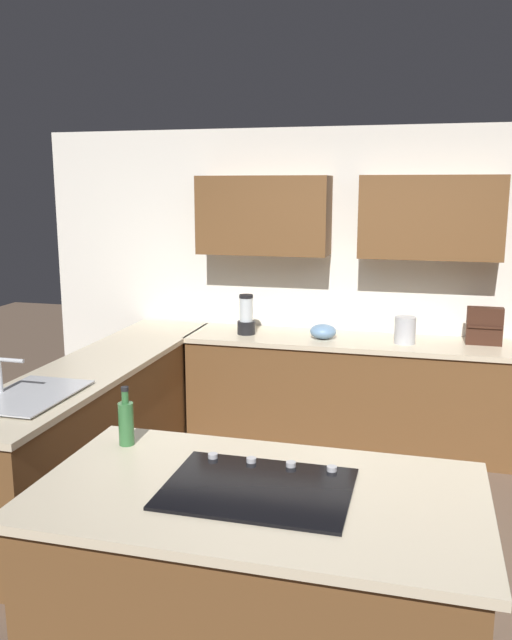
{
  "coord_description": "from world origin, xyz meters",
  "views": [
    {
      "loc": [
        -0.39,
        3.49,
        2.12
      ],
      "look_at": [
        0.78,
        -0.97,
        1.18
      ],
      "focal_mm": 36.84,
      "sensor_mm": 36.0,
      "label": 1
    }
  ],
  "objects": [
    {
      "name": "sink_unit",
      "position": [
        1.83,
        0.27,
        0.92
      ],
      "size": [
        0.46,
        0.7,
        0.23
      ],
      "color": "#515456",
      "rests_on": "countertop_side"
    },
    {
      "name": "lower_cabinets_back",
      "position": [
        0.1,
        -1.72,
        0.43
      ],
      "size": [
        2.8,
        0.6,
        0.86
      ],
      "primitive_type": "cube",
      "color": "brown",
      "rests_on": "ground"
    },
    {
      "name": "countertop_side",
      "position": [
        1.82,
        -0.55,
        0.88
      ],
      "size": [
        0.64,
        2.94,
        0.04
      ],
      "primitive_type": "cube",
      "color": "beige",
      "rests_on": "lower_cabinets_side"
    },
    {
      "name": "kettle",
      "position": [
        -0.25,
        -1.68,
        1.01
      ],
      "size": [
        0.17,
        0.17,
        0.21
      ],
      "primitive_type": "cylinder",
      "color": "#B7BABF",
      "rests_on": "countertop_back"
    },
    {
      "name": "blender",
      "position": [
        1.05,
        -1.68,
        1.04
      ],
      "size": [
        0.15,
        0.15,
        0.33
      ],
      "color": "black",
      "rests_on": "countertop_back"
    },
    {
      "name": "island_base",
      "position": [
        0.23,
        1.09,
        0.43
      ],
      "size": [
        1.76,
        0.96,
        0.86
      ],
      "primitive_type": "cube",
      "color": "brown",
      "rests_on": "ground"
    },
    {
      "name": "oil_bottle",
      "position": [
        0.96,
        0.78,
        1.02
      ],
      "size": [
        0.07,
        0.07,
        0.29
      ],
      "color": "#336B38",
      "rests_on": "island_top"
    },
    {
      "name": "cooktop",
      "position": [
        0.23,
        1.08,
        0.91
      ],
      "size": [
        0.76,
        0.56,
        0.03
      ],
      "color": "black",
      "rests_on": "island_top"
    },
    {
      "name": "island_top",
      "position": [
        0.23,
        1.09,
        0.88
      ],
      "size": [
        1.84,
        1.04,
        0.04
      ],
      "primitive_type": "cube",
      "color": "beige",
      "rests_on": "island_base"
    },
    {
      "name": "spice_rack",
      "position": [
        -0.85,
        -1.8,
        1.05
      ],
      "size": [
        0.27,
        0.11,
        0.3
      ],
      "color": "#381E14",
      "rests_on": "countertop_back"
    },
    {
      "name": "countertop_back",
      "position": [
        0.1,
        -1.72,
        0.88
      ],
      "size": [
        2.84,
        0.64,
        0.04
      ],
      "primitive_type": "cube",
      "color": "beige",
      "rests_on": "lower_cabinets_back"
    },
    {
      "name": "ground_plane",
      "position": [
        0.0,
        0.0,
        0.0
      ],
      "size": [
        14.0,
        14.0,
        0.0
      ],
      "primitive_type": "plane",
      "color": "brown"
    },
    {
      "name": "wall_back",
      "position": [
        0.07,
        -2.05,
        1.44
      ],
      "size": [
        6.0,
        0.44,
        2.6
      ],
      "color": "white",
      "rests_on": "ground"
    },
    {
      "name": "mixing_bowl",
      "position": [
        0.4,
        -1.68,
        0.96
      ],
      "size": [
        0.21,
        0.21,
        0.12
      ],
      "primitive_type": "ellipsoid",
      "color": "#668CB2",
      "rests_on": "countertop_back"
    },
    {
      "name": "lower_cabinets_side",
      "position": [
        1.82,
        -0.55,
        0.43
      ],
      "size": [
        0.6,
        2.9,
        0.86
      ],
      "primitive_type": "cube",
      "color": "brown",
      "rests_on": "ground"
    }
  ]
}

